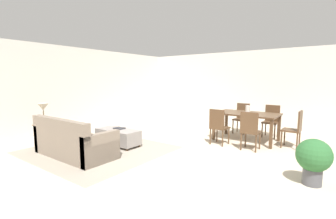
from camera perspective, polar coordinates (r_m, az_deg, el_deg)
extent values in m
plane|color=beige|center=(5.05, 2.08, -12.03)|extent=(10.80, 10.80, 0.00)
cube|color=silver|center=(9.34, 19.77, 4.87)|extent=(9.00, 0.12, 2.70)
cube|color=silver|center=(8.45, -21.93, 4.57)|extent=(0.12, 11.00, 2.70)
cube|color=gray|center=(5.98, -16.24, -9.19)|extent=(3.00, 2.80, 0.01)
cube|color=gray|center=(5.68, -21.20, -8.11)|extent=(1.92, 0.86, 0.42)
cube|color=gray|center=(5.41, -24.53, -4.34)|extent=(1.92, 0.16, 0.44)
cube|color=gray|center=(6.41, -25.55, -5.69)|extent=(0.14, 0.86, 0.62)
cube|color=gray|center=(4.94, -15.62, -8.94)|extent=(0.14, 0.86, 0.62)
cube|color=beige|center=(5.86, -24.00, -3.79)|extent=(0.38, 0.10, 0.38)
cube|color=silver|center=(5.24, -19.93, -4.78)|extent=(0.39, 0.12, 0.39)
cube|color=gray|center=(6.21, -11.86, -6.24)|extent=(1.18, 0.51, 0.35)
cylinder|color=#513823|center=(6.78, -13.55, -6.92)|extent=(0.05, 0.05, 0.06)
cylinder|color=#513823|center=(6.02, -6.87, -8.57)|extent=(0.05, 0.05, 0.06)
cylinder|color=#513823|center=(6.53, -16.36, -7.56)|extent=(0.05, 0.05, 0.06)
cylinder|color=#513823|center=(5.74, -9.75, -9.42)|extent=(0.05, 0.05, 0.06)
cube|color=olive|center=(6.67, -27.43, -3.28)|extent=(0.40, 0.40, 0.03)
cylinder|color=olive|center=(6.95, -26.66, -5.19)|extent=(0.04, 0.04, 0.53)
cylinder|color=olive|center=(6.65, -25.32, -5.64)|extent=(0.04, 0.04, 0.53)
cylinder|color=olive|center=(6.81, -29.21, -5.59)|extent=(0.04, 0.04, 0.53)
cylinder|color=olive|center=(6.50, -27.96, -6.07)|extent=(0.04, 0.04, 0.53)
cylinder|color=brown|center=(6.67, -27.44, -3.05)|extent=(0.16, 0.16, 0.02)
cylinder|color=brown|center=(6.64, -27.53, -1.58)|extent=(0.02, 0.02, 0.32)
cone|color=beige|center=(6.61, -27.65, 0.56)|extent=(0.26, 0.26, 0.18)
cube|color=#513823|center=(6.80, 18.24, -0.96)|extent=(1.61, 0.99, 0.04)
cube|color=#513823|center=(7.51, 13.76, -2.98)|extent=(0.07, 0.07, 0.72)
cube|color=#513823|center=(7.09, 24.98, -4.06)|extent=(0.07, 0.07, 0.72)
cube|color=#513823|center=(6.73, 10.89, -4.08)|extent=(0.07, 0.07, 0.72)
cube|color=#513823|center=(6.25, 23.37, -5.41)|extent=(0.07, 0.07, 0.72)
cube|color=#513823|center=(6.28, 12.27, -4.27)|extent=(0.42, 0.42, 0.04)
cube|color=#513823|center=(6.08, 11.54, -2.19)|extent=(0.40, 0.06, 0.47)
cylinder|color=#513823|center=(6.55, 11.59, -5.79)|extent=(0.04, 0.04, 0.41)
cylinder|color=#513823|center=(6.40, 14.28, -6.17)|extent=(0.04, 0.04, 0.41)
cylinder|color=#513823|center=(6.26, 10.10, -6.36)|extent=(0.04, 0.04, 0.41)
cylinder|color=#513823|center=(6.11, 12.88, -6.78)|extent=(0.04, 0.04, 0.41)
cube|color=#513823|center=(5.99, 19.16, -5.06)|extent=(0.41, 0.41, 0.04)
cube|color=#513823|center=(5.77, 18.77, -2.92)|extent=(0.40, 0.05, 0.47)
cylinder|color=#513823|center=(6.25, 17.99, -6.64)|extent=(0.04, 0.04, 0.41)
cylinder|color=#513823|center=(6.16, 21.04, -6.96)|extent=(0.04, 0.04, 0.41)
cylinder|color=#513823|center=(5.93, 17.02, -7.34)|extent=(0.04, 0.04, 0.41)
cylinder|color=#513823|center=(5.84, 20.22, -7.69)|extent=(0.04, 0.04, 0.41)
cube|color=#513823|center=(7.71, 16.94, -2.30)|extent=(0.41, 0.41, 0.04)
cube|color=#513823|center=(7.84, 17.49, -0.29)|extent=(0.40, 0.05, 0.47)
cylinder|color=#513823|center=(7.54, 17.60, -4.28)|extent=(0.04, 0.04, 0.41)
cylinder|color=#513823|center=(7.66, 15.23, -4.01)|extent=(0.04, 0.04, 0.41)
cylinder|color=#513823|center=(7.85, 18.49, -3.87)|extent=(0.04, 0.04, 0.41)
cylinder|color=#513823|center=(7.97, 16.19, -3.62)|extent=(0.04, 0.04, 0.41)
cube|color=#513823|center=(7.48, 23.23, -2.86)|extent=(0.41, 0.41, 0.04)
cube|color=#513823|center=(7.62, 23.66, -0.78)|extent=(0.40, 0.05, 0.47)
cylinder|color=#513823|center=(7.32, 24.10, -4.91)|extent=(0.04, 0.04, 0.41)
cylinder|color=#513823|center=(7.40, 21.53, -4.66)|extent=(0.04, 0.04, 0.41)
cylinder|color=#513823|center=(7.65, 24.70, -4.45)|extent=(0.04, 0.04, 0.41)
cylinder|color=#513823|center=(7.72, 22.24, -4.21)|extent=(0.04, 0.04, 0.41)
cube|color=#513823|center=(6.56, 27.30, -4.44)|extent=(0.41, 0.41, 0.04)
cube|color=#513823|center=(6.49, 28.99, -2.37)|extent=(0.05, 0.40, 0.47)
cylinder|color=#513823|center=(6.47, 25.43, -6.52)|extent=(0.04, 0.04, 0.41)
cylinder|color=#513823|center=(6.80, 26.03, -5.92)|extent=(0.04, 0.04, 0.41)
cylinder|color=#513823|center=(6.41, 28.41, -6.81)|extent=(0.04, 0.04, 0.41)
cylinder|color=#513823|center=(6.74, 28.88, -6.19)|extent=(0.04, 0.04, 0.41)
cylinder|color=silver|center=(6.74, 18.48, 0.02)|extent=(0.12, 0.12, 0.21)
cube|color=#333338|center=(6.23, -11.54, -4.39)|extent=(0.27, 0.22, 0.03)
cylinder|color=#4C4C51|center=(4.54, 31.15, -13.57)|extent=(0.28, 0.28, 0.26)
sphere|color=#2D6633|center=(4.44, 31.45, -9.30)|extent=(0.52, 0.52, 0.52)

